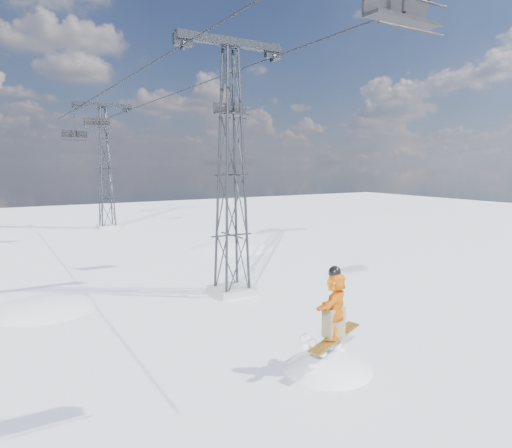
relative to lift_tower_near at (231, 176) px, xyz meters
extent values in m
plane|color=white|center=(-0.80, -8.00, -5.47)|extent=(120.00, 120.00, 0.00)
sphere|color=white|center=(5.20, 10.00, -14.97)|extent=(20.00, 20.00, 20.00)
cube|color=#999999|center=(0.00, 0.00, -5.32)|extent=(1.80, 1.80, 0.30)
cube|color=#27292D|center=(0.00, 0.00, 5.78)|extent=(5.00, 0.35, 0.35)
cube|color=#27292D|center=(-2.20, 0.00, 5.58)|extent=(0.80, 0.25, 0.50)
cube|color=#27292D|center=(2.20, 0.00, 5.58)|extent=(0.80, 0.25, 0.50)
cube|color=#999999|center=(0.00, 25.00, -5.32)|extent=(1.80, 1.80, 0.30)
cube|color=#27292D|center=(0.00, 25.00, 5.78)|extent=(5.00, 0.35, 0.35)
cube|color=#27292D|center=(-2.20, 25.00, 5.58)|extent=(0.80, 0.25, 0.50)
cube|color=#27292D|center=(2.20, 25.00, 5.58)|extent=(0.80, 0.25, 0.50)
cylinder|color=black|center=(-2.20, 11.50, 5.38)|extent=(0.06, 51.00, 0.06)
cylinder|color=black|center=(2.20, 11.50, 5.38)|extent=(0.06, 51.00, 0.06)
sphere|color=white|center=(-1.26, -8.44, -7.22)|extent=(4.40, 4.40, 4.40)
cube|color=#B57618|center=(-1.26, -8.74, -4.40)|extent=(2.00, 0.86, 0.42)
imported|color=orange|center=(-1.26, -8.74, -3.42)|extent=(1.82, 1.41, 1.92)
cube|color=#776749|center=(-1.26, -8.74, -3.94)|extent=(0.67, 0.63, 0.88)
sphere|color=black|center=(-1.26, -8.74, -2.48)|extent=(0.36, 0.36, 0.36)
cube|color=black|center=(-2.20, -11.67, 3.38)|extent=(1.82, 0.41, 0.07)
cube|color=black|center=(-2.20, -11.47, 3.65)|extent=(1.82, 0.05, 0.50)
cylinder|color=black|center=(-2.20, -11.90, 3.15)|extent=(1.82, 0.05, 0.05)
cylinder|color=black|center=(2.20, 4.11, 4.30)|extent=(0.08, 0.08, 2.16)
cube|color=black|center=(2.20, 4.11, 3.22)|extent=(1.96, 0.44, 0.08)
cube|color=black|center=(2.20, 4.33, 3.52)|extent=(1.96, 0.06, 0.54)
cylinder|color=black|center=(2.20, 3.87, 2.98)|extent=(1.96, 0.06, 0.06)
cylinder|color=black|center=(2.20, 3.82, 3.57)|extent=(1.96, 0.05, 0.05)
cylinder|color=black|center=(-2.20, 16.82, 4.33)|extent=(0.08, 0.08, 2.10)
cube|color=black|center=(-2.20, 16.82, 3.29)|extent=(1.91, 0.43, 0.08)
cube|color=black|center=(-2.20, 17.03, 3.57)|extent=(1.91, 0.06, 0.52)
cylinder|color=black|center=(-2.20, 16.58, 3.05)|extent=(1.91, 0.06, 0.06)
cylinder|color=black|center=(-2.20, 16.53, 3.62)|extent=(1.91, 0.05, 0.05)
cylinder|color=black|center=(-2.20, 26.73, 4.15)|extent=(0.09, 0.09, 2.46)
cube|color=black|center=(-2.20, 26.73, 2.92)|extent=(2.24, 0.50, 0.09)
cube|color=black|center=(-2.20, 26.97, 3.26)|extent=(2.24, 0.07, 0.61)
cylinder|color=black|center=(-2.20, 26.45, 2.64)|extent=(2.24, 0.07, 0.07)
cylinder|color=black|center=(-2.20, 26.39, 3.31)|extent=(2.24, 0.06, 0.06)
camera|label=1|loc=(-9.57, -18.34, 0.56)|focal=32.00mm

